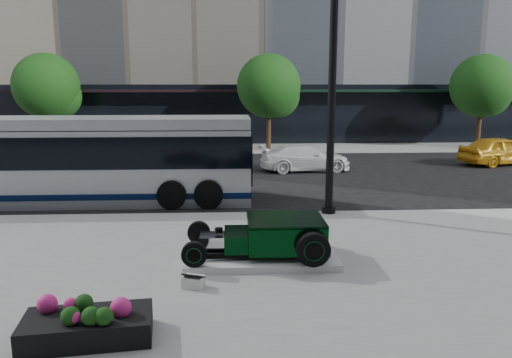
{
  "coord_description": "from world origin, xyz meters",
  "views": [
    {
      "loc": [
        -1.27,
        -17.05,
        4.05
      ],
      "look_at": [
        -0.52,
        -2.18,
        1.2
      ],
      "focal_mm": 35.0,
      "sensor_mm": 36.0,
      "label": 1
    }
  ],
  "objects_px": {
    "yellow_taxi": "(500,151)",
    "hot_rod": "(276,235)",
    "flower_planter": "(88,325)",
    "transit_bus": "(76,159)",
    "white_sedan": "(305,158)",
    "lamppost": "(332,97)"
  },
  "relations": [
    {
      "from": "white_sedan",
      "to": "yellow_taxi",
      "type": "relative_size",
      "value": 1.0
    },
    {
      "from": "flower_planter",
      "to": "transit_bus",
      "type": "distance_m",
      "value": 10.52
    },
    {
      "from": "flower_planter",
      "to": "white_sedan",
      "type": "bearing_deg",
      "value": 70.03
    },
    {
      "from": "flower_planter",
      "to": "white_sedan",
      "type": "distance_m",
      "value": 16.78
    },
    {
      "from": "flower_planter",
      "to": "transit_bus",
      "type": "height_order",
      "value": "transit_bus"
    },
    {
      "from": "transit_bus",
      "to": "yellow_taxi",
      "type": "bearing_deg",
      "value": 20.53
    },
    {
      "from": "hot_rod",
      "to": "yellow_taxi",
      "type": "height_order",
      "value": "yellow_taxi"
    },
    {
      "from": "hot_rod",
      "to": "yellow_taxi",
      "type": "xyz_separation_m",
      "value": [
        12.62,
        13.62,
        0.03
      ]
    },
    {
      "from": "lamppost",
      "to": "yellow_taxi",
      "type": "height_order",
      "value": "lamppost"
    },
    {
      "from": "transit_bus",
      "to": "white_sedan",
      "type": "height_order",
      "value": "transit_bus"
    },
    {
      "from": "lamppost",
      "to": "yellow_taxi",
      "type": "distance_m",
      "value": 14.58
    },
    {
      "from": "hot_rod",
      "to": "flower_planter",
      "type": "relative_size",
      "value": 1.56
    },
    {
      "from": "white_sedan",
      "to": "hot_rod",
      "type": "bearing_deg",
      "value": 163.41
    },
    {
      "from": "hot_rod",
      "to": "yellow_taxi",
      "type": "bearing_deg",
      "value": 47.18
    },
    {
      "from": "transit_bus",
      "to": "hot_rod",
      "type": "bearing_deg",
      "value": -45.85
    },
    {
      "from": "transit_bus",
      "to": "yellow_taxi",
      "type": "distance_m",
      "value": 20.25
    },
    {
      "from": "transit_bus",
      "to": "white_sedan",
      "type": "relative_size",
      "value": 2.86
    },
    {
      "from": "white_sedan",
      "to": "yellow_taxi",
      "type": "xyz_separation_m",
      "value": [
        10.14,
        1.32,
        0.11
      ]
    },
    {
      "from": "white_sedan",
      "to": "yellow_taxi",
      "type": "height_order",
      "value": "yellow_taxi"
    },
    {
      "from": "hot_rod",
      "to": "transit_bus",
      "type": "relative_size",
      "value": 0.27
    },
    {
      "from": "yellow_taxi",
      "to": "hot_rod",
      "type": "bearing_deg",
      "value": 121.41
    },
    {
      "from": "hot_rod",
      "to": "transit_bus",
      "type": "distance_m",
      "value": 9.12
    }
  ]
}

